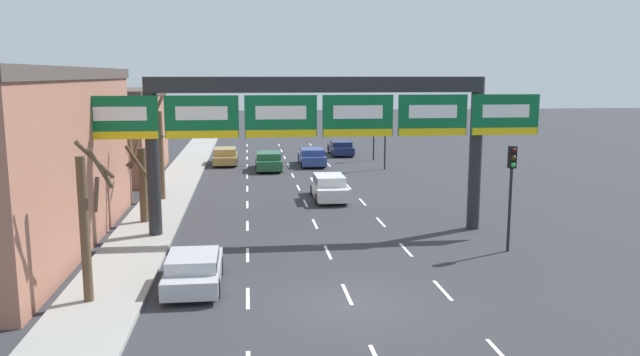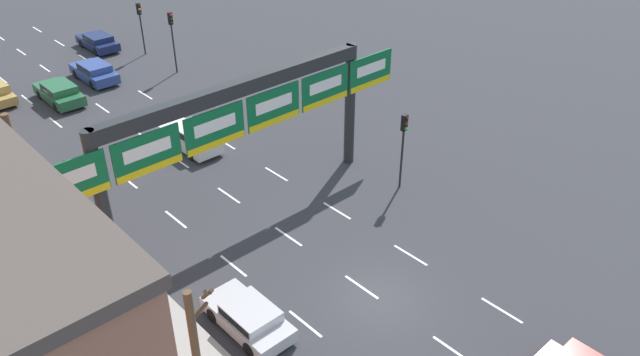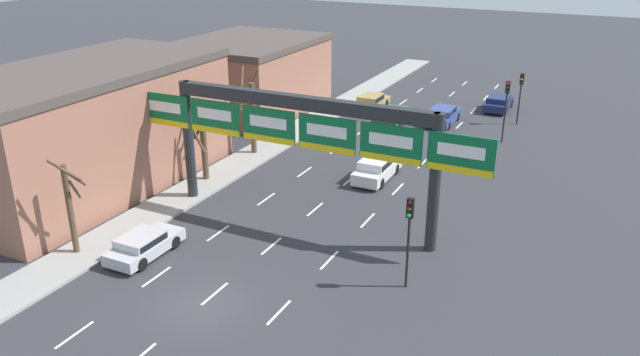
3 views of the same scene
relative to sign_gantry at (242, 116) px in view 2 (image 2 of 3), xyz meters
name	(u,v)px [view 2 (image 2 of 3)]	position (x,y,z in m)	size (l,w,h in m)	color
ground_plane	(378,299)	(0.00, -9.21, -5.39)	(220.00, 220.00, 0.00)	#333338
lane_dashes	(203,178)	(0.00, 4.29, -5.38)	(6.72, 67.00, 0.01)	white
sign_gantry	(242,116)	(0.00, 0.00, 0.00)	(20.46, 0.70, 7.17)	#232628
car_silver	(249,317)	(-5.14, -6.89, -4.72)	(1.87, 4.15, 1.22)	#B7B7BC
car_blue	(94,71)	(1.89, 21.70, -4.64)	(1.95, 4.68, 1.39)	navy
car_green	(59,92)	(-1.66, 19.70, -4.64)	(1.96, 4.71, 1.39)	#235B38
car_navy	(98,41)	(5.19, 28.01, -4.69)	(1.93, 4.59, 1.28)	#19234C
car_white	(191,136)	(1.47, 7.74, -4.60)	(1.85, 4.63, 1.48)	silver
traffic_light_near_gantry	(404,136)	(7.47, -3.88, -2.24)	(0.30, 0.35, 4.39)	black
traffic_light_mid_block	(172,30)	(7.30, 18.97, -2.03)	(0.30, 0.35, 4.71)	black
traffic_light_far_end	(140,18)	(7.48, 24.23, -2.33)	(0.30, 0.35, 4.26)	black
tree_bare_closest	(196,335)	(-8.23, -8.26, -2.59)	(1.15, 1.59, 5.22)	brown
tree_bare_second	(61,211)	(-8.36, 2.70, -2.98)	(1.93, 1.75, 4.43)	brown
tree_bare_third	(13,152)	(-8.30, 8.35, -2.28)	(1.23, 1.80, 6.17)	brown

